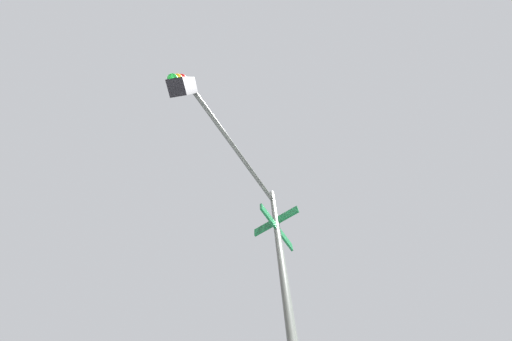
# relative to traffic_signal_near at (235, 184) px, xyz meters

# --- Properties ---
(traffic_signal_near) EXTENTS (1.87, 3.45, 6.44)m
(traffic_signal_near) POSITION_rel_traffic_signal_near_xyz_m (0.00, 0.00, 0.00)
(traffic_signal_near) COLOR #474C47
(traffic_signal_near) RESTS_ON ground_plane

